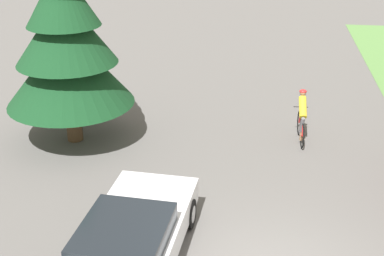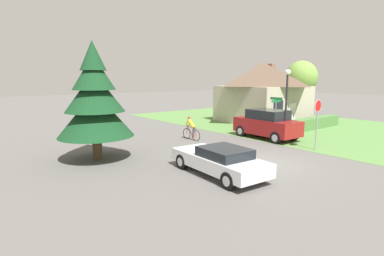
% 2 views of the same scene
% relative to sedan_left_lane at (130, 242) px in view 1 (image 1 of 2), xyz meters
% --- Properties ---
extents(sedan_left_lane, '(2.13, 4.73, 1.24)m').
position_rel_sedan_left_lane_xyz_m(sedan_left_lane, '(0.00, 0.00, 0.00)').
color(sedan_left_lane, silver).
rests_on(sedan_left_lane, ground).
extents(cyclist, '(0.44, 1.71, 1.56)m').
position_rel_sedan_left_lane_xyz_m(cyclist, '(3.64, 6.53, 0.10)').
color(cyclist, black).
rests_on(cyclist, ground).
extents(conifer_tall_near, '(3.70, 3.70, 5.87)m').
position_rel_sedan_left_lane_xyz_m(conifer_tall_near, '(-3.12, 5.64, 2.36)').
color(conifer_tall_near, '#4C3823').
rests_on(conifer_tall_near, ground).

